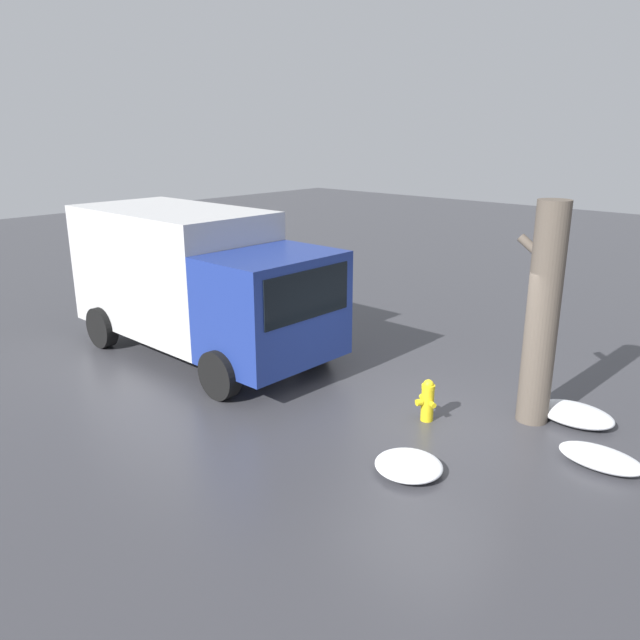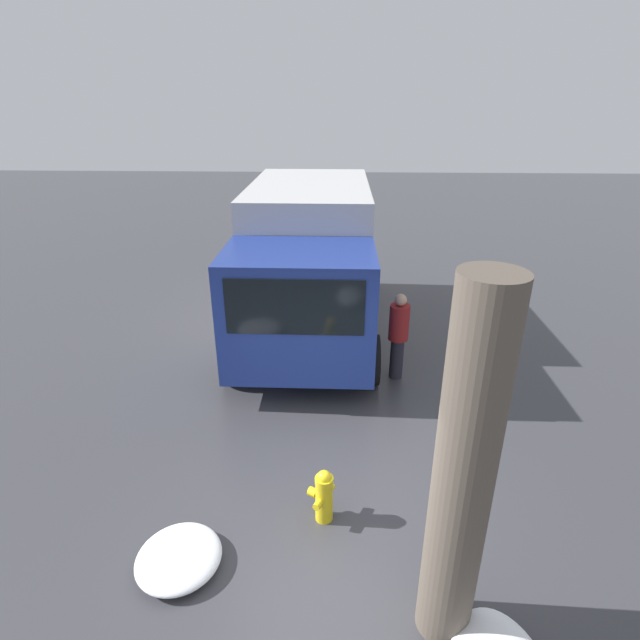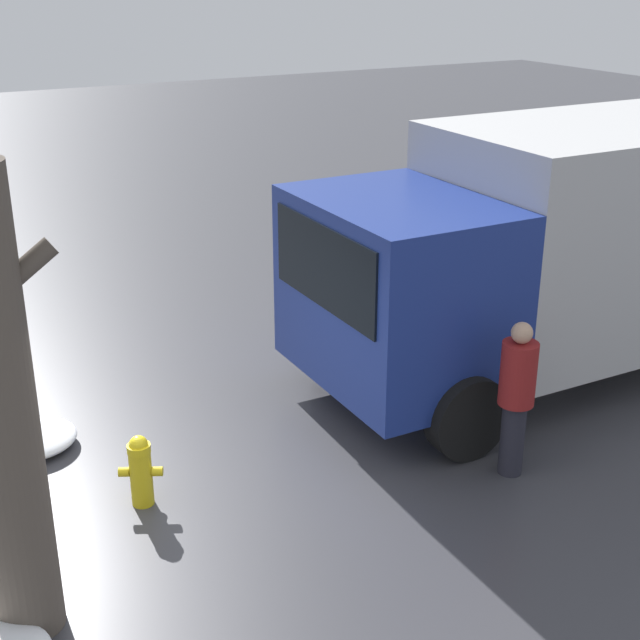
{
  "view_description": "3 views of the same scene",
  "coord_description": "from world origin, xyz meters",
  "px_view_note": "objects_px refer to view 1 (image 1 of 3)",
  "views": [
    {
      "loc": [
        -5.02,
        8.13,
        4.63
      ],
      "look_at": [
        2.79,
        -0.44,
        1.06
      ],
      "focal_mm": 35.0,
      "sensor_mm": 36.0,
      "label": 1
    },
    {
      "loc": [
        -4.55,
        -0.12,
        4.71
      ],
      "look_at": [
        3.0,
        0.16,
        1.3
      ],
      "focal_mm": 28.0,
      "sensor_mm": 36.0,
      "label": 2
    },
    {
      "loc": [
        -1.93,
        -7.1,
        4.77
      ],
      "look_at": [
        2.21,
        0.58,
        1.24
      ],
      "focal_mm": 50.0,
      "sensor_mm": 36.0,
      "label": 3
    }
  ],
  "objects_px": {
    "delivery_truck": "(196,278)",
    "pedestrian": "(323,314)",
    "tree_trunk": "(542,315)",
    "fire_hydrant": "(427,400)"
  },
  "relations": [
    {
      "from": "delivery_truck",
      "to": "pedestrian",
      "type": "relative_size",
      "value": 3.82
    },
    {
      "from": "tree_trunk",
      "to": "delivery_truck",
      "type": "bearing_deg",
      "value": 14.06
    },
    {
      "from": "fire_hydrant",
      "to": "pedestrian",
      "type": "xyz_separation_m",
      "value": [
        3.41,
        -1.21,
        0.52
      ]
    },
    {
      "from": "tree_trunk",
      "to": "pedestrian",
      "type": "distance_m",
      "value": 4.78
    },
    {
      "from": "tree_trunk",
      "to": "delivery_truck",
      "type": "height_order",
      "value": "tree_trunk"
    },
    {
      "from": "fire_hydrant",
      "to": "pedestrian",
      "type": "bearing_deg",
      "value": -83.06
    },
    {
      "from": "delivery_truck",
      "to": "tree_trunk",
      "type": "bearing_deg",
      "value": 104.26
    },
    {
      "from": "tree_trunk",
      "to": "delivery_truck",
      "type": "xyz_separation_m",
      "value": [
        6.72,
        1.68,
        -0.18
      ]
    },
    {
      "from": "tree_trunk",
      "to": "fire_hydrant",
      "type": "bearing_deg",
      "value": 43.09
    },
    {
      "from": "fire_hydrant",
      "to": "tree_trunk",
      "type": "distance_m",
      "value": 2.27
    }
  ]
}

